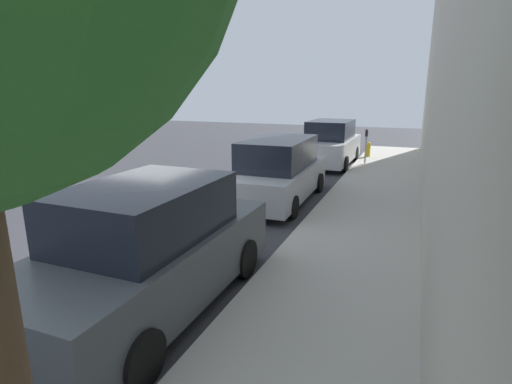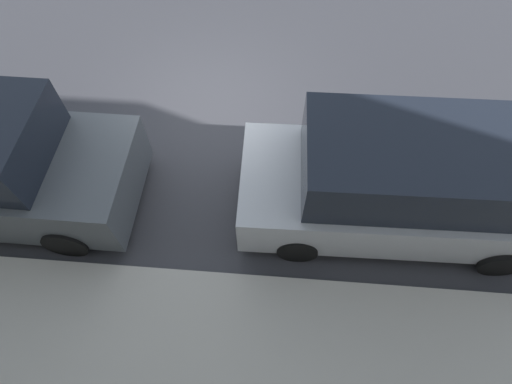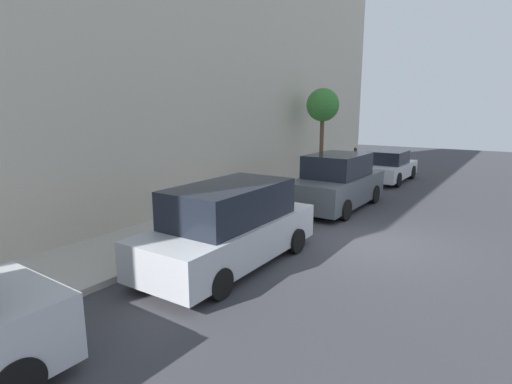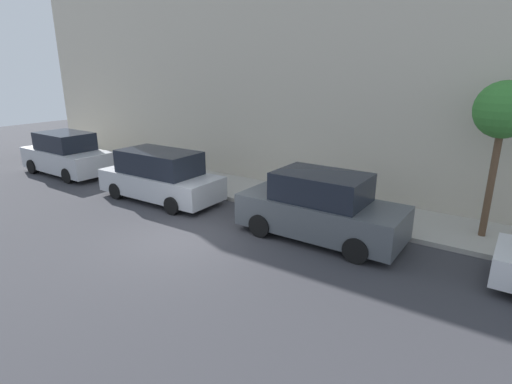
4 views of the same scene
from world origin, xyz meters
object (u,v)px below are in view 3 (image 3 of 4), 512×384
parked_suv_second (337,183)px  parking_meter_near (355,159)px  parked_sedan_nearest (388,167)px  parked_minivan_third (230,226)px  street_tree (323,106)px

parked_suv_second → parking_meter_near: parked_suv_second is taller
parked_sedan_nearest → parked_minivan_third: 13.25m
parked_minivan_third → parking_meter_near: parked_minivan_third is taller
parked_sedan_nearest → parking_meter_near: size_ratio=2.97×
parked_sedan_nearest → parked_suv_second: size_ratio=0.94×
parked_sedan_nearest → parking_meter_near: (1.58, 0.50, 0.36)m
parked_minivan_third → parking_meter_near: (1.78, -12.74, 0.16)m
parked_sedan_nearest → parking_meter_near: parking_meter_near is taller
parked_sedan_nearest → street_tree: street_tree is taller
parked_suv_second → parked_minivan_third: (-0.15, 6.56, -0.01)m
parked_suv_second → parked_minivan_third: 6.57m
parking_meter_near → parked_suv_second: bearing=104.8°
parked_suv_second → parked_minivan_third: bearing=91.3°
street_tree → parking_meter_near: bearing=-112.2°
parked_minivan_third → street_tree: street_tree is taller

